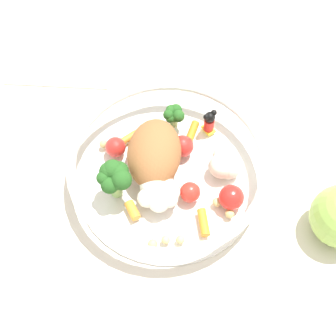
{
  "coord_description": "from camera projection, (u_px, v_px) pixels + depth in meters",
  "views": [
    {
      "loc": [
        -0.28,
        0.07,
        0.52
      ],
      "look_at": [
        0.0,
        -0.01,
        0.03
      ],
      "focal_mm": 51.5,
      "sensor_mm": 36.0,
      "label": 1
    }
  ],
  "objects": [
    {
      "name": "food_container",
      "position": [
        167.0,
        166.0,
        0.57
      ],
      "size": [
        0.24,
        0.24,
        0.07
      ],
      "color": "white",
      "rests_on": "ground_plane"
    },
    {
      "name": "ground_plane",
      "position": [
        159.0,
        181.0,
        0.6
      ],
      "size": [
        2.4,
        2.4,
        0.0
      ],
      "primitive_type": "plane",
      "color": "silver"
    },
    {
      "name": "folded_napkin",
      "position": [
        63.0,
        53.0,
        0.7
      ],
      "size": [
        0.17,
        0.18,
        0.01
      ],
      "primitive_type": "cube",
      "rotation": [
        0.0,
        0.0,
        -0.35
      ],
      "color": "silver",
      "rests_on": "ground_plane"
    }
  ]
}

